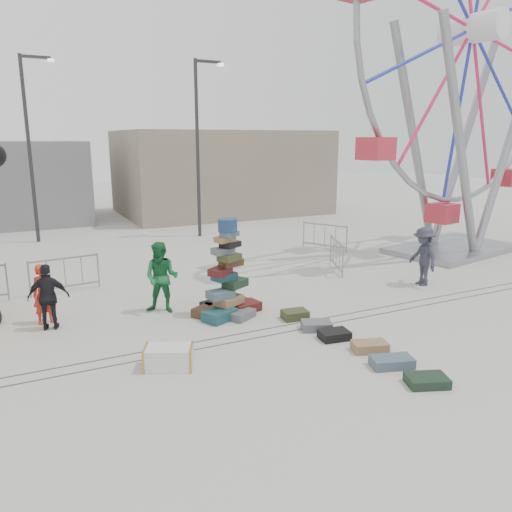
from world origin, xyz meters
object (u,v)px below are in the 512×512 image
steamer_trunk (169,357)px  lamp_post_left (31,140)px  pedestrian_red (44,294)px  pedestrian_black (49,297)px  lamp_post_right (199,140)px  barricade_wheel_front (336,255)px  pedestrian_green (162,278)px  barricade_wheel_back (325,237)px  suitcase_tower (227,288)px  ferris_wheel (470,60)px  pedestrian_grey (423,256)px  barricade_dummy_c (65,275)px

steamer_trunk → lamp_post_left: bearing=120.2°
pedestrian_red → pedestrian_black: size_ratio=0.94×
lamp_post_right → barricade_wheel_front: bearing=-75.7°
lamp_post_left → pedestrian_black: 12.22m
barricade_wheel_front → pedestrian_green: (-6.73, -1.55, 0.41)m
steamer_trunk → lamp_post_right: bearing=91.5°
lamp_post_right → barricade_wheel_front: (2.06, -8.10, -3.93)m
steamer_trunk → barricade_wheel_back: (9.10, 7.91, 0.32)m
pedestrian_red → pedestrian_black: pedestrian_black is taller
pedestrian_green → barricade_wheel_front: bearing=46.3°
suitcase_tower → pedestrian_red: size_ratio=1.67×
ferris_wheel → pedestrian_black: ferris_wheel is taller
ferris_wheel → steamer_trunk: bearing=-169.7°
pedestrian_black → pedestrian_grey: bearing=-174.3°
ferris_wheel → pedestrian_green: (-12.82, -1.91, -6.50)m
barricade_dummy_c → pedestrian_red: pedestrian_red is taller
barricade_wheel_back → steamer_trunk: bearing=-78.2°
lamp_post_left → pedestrian_red: size_ratio=5.21×
barricade_wheel_back → pedestrian_red: size_ratio=1.30×
lamp_post_left → barricade_dummy_c: lamp_post_left is taller
suitcase_tower → pedestrian_green: (-1.49, 0.90, 0.24)m
steamer_trunk → pedestrian_red: 4.37m
lamp_post_left → pedestrian_black: lamp_post_left is taller
pedestrian_black → barricade_wheel_front: bearing=-159.0°
lamp_post_left → barricade_wheel_front: 14.13m
lamp_post_right → pedestrian_green: bearing=-115.8°
barricade_wheel_front → barricade_wheel_back: (1.53, 3.01, 0.00)m
ferris_wheel → pedestrian_grey: size_ratio=8.15×
steamer_trunk → suitcase_tower: bearing=70.8°
suitcase_tower → pedestrian_green: 1.76m
lamp_post_right → steamer_trunk: bearing=-113.0°
ferris_wheel → pedestrian_grey: 8.63m
pedestrian_red → pedestrian_black: 0.49m
steamer_trunk → pedestrian_green: (0.84, 3.35, 0.73)m
pedestrian_black → steamer_trunk: bearing=132.2°
barricade_dummy_c → pedestrian_black: pedestrian_black is taller
suitcase_tower → barricade_dummy_c: size_ratio=1.28×
lamp_post_right → pedestrian_grey: lamp_post_right is taller
steamer_trunk → barricade_dummy_c: (-1.30, 6.38, 0.32)m
lamp_post_left → barricade_dummy_c: size_ratio=4.00×
lamp_post_left → steamer_trunk: bearing=-84.3°
suitcase_tower → pedestrian_green: suitcase_tower is taller
pedestrian_red → pedestrian_grey: size_ratio=0.83×
ferris_wheel → barricade_wheel_front: (-6.09, -0.36, -6.91)m
lamp_post_left → pedestrian_grey: lamp_post_left is taller
lamp_post_left → ferris_wheel: ferris_wheel is taller
suitcase_tower → ferris_wheel: size_ratio=0.17×
barricade_wheel_back → barricade_dummy_c: bearing=-110.8°
suitcase_tower → barricade_dummy_c: bearing=112.2°
barricade_wheel_back → pedestrian_grey: bearing=-30.9°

